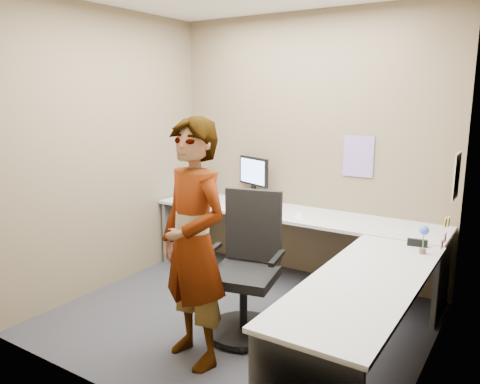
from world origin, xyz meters
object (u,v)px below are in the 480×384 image
Objects in this scene: desk at (306,250)px; office_chair at (246,278)px; monitor at (253,174)px; person at (194,244)px.

desk is 0.61m from office_chair.
monitor is at bearing 106.54° from office_chair.
office_chair is (-0.26, -0.54, -0.13)m from desk.
person is (-0.10, -0.54, 0.41)m from office_chair.
desk is at bearing 51.37° from office_chair.
desk is 1.35m from monitor.
office_chair is 0.64× the size of person.
monitor is (-1.00, 0.79, 0.46)m from desk.
desk is at bearing -16.79° from monitor.
office_chair is 0.68m from person.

